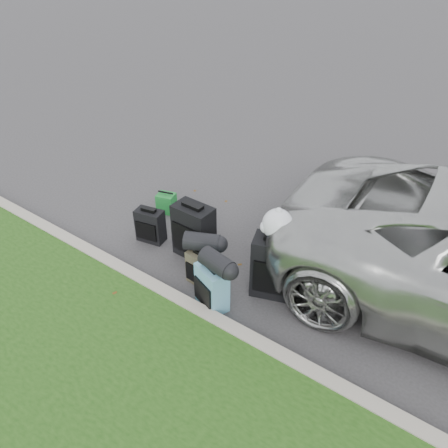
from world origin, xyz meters
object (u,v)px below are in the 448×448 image
Objects in this scene: suitcase_large_black_right at (275,267)px; tote_green at (166,203)px; tote_navy at (193,221)px; suitcase_large_black_left at (194,231)px; suitcase_olive at (201,268)px; suitcase_teal at (212,287)px; suitcase_small_black at (150,226)px.

tote_green is at bearing 145.48° from suitcase_large_black_right.
suitcase_large_black_right is at bearing -14.06° from tote_navy.
suitcase_large_black_left is at bearing -47.14° from tote_navy.
tote_green is 0.72m from tote_navy.
suitcase_teal is (0.39, -0.26, 0.06)m from suitcase_olive.
suitcase_teal is (1.62, -0.59, 0.04)m from suitcase_small_black.
suitcase_teal reaches higher than tote_green.
suitcase_large_black_right reaches higher than suitcase_small_black.
suitcase_small_black is at bearing -117.43° from tote_navy.
suitcase_large_black_left reaches higher than suitcase_small_black.
suitcase_teal is 2.10× the size of tote_navy.
suitcase_large_black_left is (0.77, 0.11, 0.15)m from suitcase_small_black.
suitcase_teal is at bearing -50.03° from tote_green.
tote_green is at bearing 150.68° from suitcase_olive.
suitcase_teal reaches higher than tote_navy.
suitcase_olive is 0.80× the size of suitcase_teal.
suitcase_teal is (0.86, -0.70, -0.10)m from suitcase_large_black_left.
suitcase_large_black_right is at bearing -9.51° from suitcase_small_black.
suitcase_large_black_left is at bearing 159.21° from suitcase_large_black_right.
suitcase_small_black is 1.07× the size of suitcase_olive.
suitcase_olive is (0.46, -0.44, -0.17)m from suitcase_large_black_left.
tote_navy is at bearing 48.47° from suitcase_small_black.
suitcase_teal is 1.85× the size of tote_green.
suitcase_olive is at bearing -26.43° from suitcase_small_black.
suitcase_small_black is 1.27m from suitcase_olive.
suitcase_large_black_left is at bearing 160.68° from suitcase_teal.
suitcase_large_black_right is at bearing 73.19° from suitcase_teal.
suitcase_large_black_left is 2.48× the size of tote_green.
suitcase_small_black is 2.13m from suitcase_large_black_right.
suitcase_teal reaches higher than suitcase_olive.
suitcase_olive is at bearing -44.09° from tote_navy.
tote_green is (-1.12, 0.63, -0.24)m from suitcase_large_black_left.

